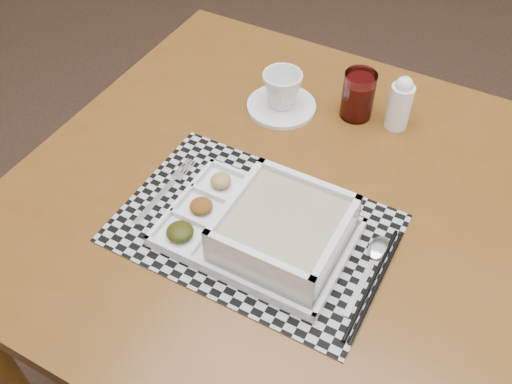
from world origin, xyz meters
TOP-DOWN VIEW (x-y plane):
  - floor at (0.00, 0.00)m, footprint 5.00×5.00m
  - dining_table at (0.03, -0.39)m, footprint 0.99×0.99m
  - placemat at (0.04, -0.50)m, footprint 0.48×0.34m
  - serving_tray at (0.09, -0.51)m, footprint 0.33×0.23m
  - fork at (-0.15, -0.50)m, footprint 0.02×0.19m
  - spoon at (0.25, -0.45)m, footprint 0.04×0.18m
  - chopsticks at (0.27, -0.51)m, footprint 0.02×0.24m
  - saucer at (-0.08, -0.18)m, footprint 0.15×0.15m
  - cup at (-0.08, -0.18)m, footprint 0.11×0.11m
  - juice_glass at (0.07, -0.12)m, footprint 0.07×0.07m
  - creamer_bottle at (0.16, -0.11)m, footprint 0.05×0.05m

SIDE VIEW (x-z plane):
  - floor at x=0.00m, z-range 0.00..0.00m
  - dining_table at x=0.03m, z-range 0.29..1.01m
  - placemat at x=0.04m, z-range 0.72..0.73m
  - fork at x=-0.15m, z-range 0.73..0.73m
  - saucer at x=-0.08m, z-range 0.72..0.73m
  - spoon at x=0.25m, z-range 0.73..0.74m
  - chopsticks at x=0.27m, z-range 0.73..0.73m
  - serving_tray at x=0.09m, z-range 0.72..0.80m
  - juice_glass at x=0.07m, z-range 0.72..0.83m
  - cup at x=-0.08m, z-range 0.73..0.81m
  - creamer_bottle at x=0.16m, z-range 0.72..0.84m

